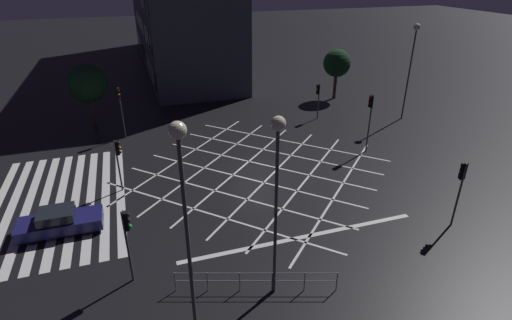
{
  "coord_description": "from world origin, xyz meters",
  "views": [
    {
      "loc": [
        23.75,
        -7.76,
        13.23
      ],
      "look_at": [
        0.0,
        0.0,
        0.91
      ],
      "focal_mm": 28.0,
      "sensor_mm": 36.0,
      "label": 1
    }
  ],
  "objects_px": {
    "street_tree_far": "(87,83)",
    "waiting_car": "(60,222)",
    "traffic_light_se_cross": "(127,232)",
    "street_tree_near": "(337,63)",
    "traffic_light_sw_main": "(120,103)",
    "street_lamp_far": "(413,50)",
    "traffic_light_median_north": "(370,112)",
    "traffic_light_median_south": "(118,155)",
    "street_lamp_west": "(277,169)",
    "street_lamp_east": "(184,198)",
    "traffic_light_nw_cross": "(318,94)",
    "traffic_light_ne_main": "(461,181)"
  },
  "relations": [
    {
      "from": "traffic_light_se_cross",
      "to": "street_tree_near",
      "type": "bearing_deg",
      "value": 45.04
    },
    {
      "from": "street_lamp_far",
      "to": "street_tree_near",
      "type": "relative_size",
      "value": 1.64
    },
    {
      "from": "street_tree_far",
      "to": "traffic_light_se_cross",
      "type": "bearing_deg",
      "value": 6.47
    },
    {
      "from": "traffic_light_ne_main",
      "to": "traffic_light_sw_main",
      "type": "relative_size",
      "value": 0.89
    },
    {
      "from": "street_lamp_east",
      "to": "street_lamp_far",
      "type": "bearing_deg",
      "value": 129.21
    },
    {
      "from": "traffic_light_sw_main",
      "to": "traffic_light_median_south",
      "type": "xyz_separation_m",
      "value": [
        8.94,
        -0.38,
        -0.59
      ]
    },
    {
      "from": "traffic_light_sw_main",
      "to": "street_lamp_far",
      "type": "distance_m",
      "value": 25.53
    },
    {
      "from": "traffic_light_ne_main",
      "to": "waiting_car",
      "type": "xyz_separation_m",
      "value": [
        -6.08,
        -20.8,
        -2.14
      ]
    },
    {
      "from": "traffic_light_median_north",
      "to": "street_tree_far",
      "type": "bearing_deg",
      "value": -31.65
    },
    {
      "from": "street_lamp_west",
      "to": "traffic_light_ne_main",
      "type": "bearing_deg",
      "value": 98.89
    },
    {
      "from": "street_lamp_east",
      "to": "street_lamp_far",
      "type": "distance_m",
      "value": 29.83
    },
    {
      "from": "street_lamp_far",
      "to": "street_tree_near",
      "type": "height_order",
      "value": "street_lamp_far"
    },
    {
      "from": "waiting_car",
      "to": "traffic_light_sw_main",
      "type": "bearing_deg",
      "value": 73.36
    },
    {
      "from": "traffic_light_median_north",
      "to": "traffic_light_se_cross",
      "type": "xyz_separation_m",
      "value": [
        9.05,
        -17.85,
        -0.55
      ]
    },
    {
      "from": "traffic_light_nw_cross",
      "to": "traffic_light_se_cross",
      "type": "xyz_separation_m",
      "value": [
        16.91,
        -17.47,
        0.3
      ]
    },
    {
      "from": "street_lamp_far",
      "to": "traffic_light_median_north",
      "type": "bearing_deg",
      "value": -53.64
    },
    {
      "from": "traffic_light_sw_main",
      "to": "traffic_light_ne_main",
      "type": "bearing_deg",
      "value": 42.46
    },
    {
      "from": "traffic_light_median_south",
      "to": "street_lamp_far",
      "type": "bearing_deg",
      "value": 12.62
    },
    {
      "from": "traffic_light_se_cross",
      "to": "street_tree_far",
      "type": "distance_m",
      "value": 21.73
    },
    {
      "from": "traffic_light_ne_main",
      "to": "street_tree_near",
      "type": "relative_size",
      "value": 0.73
    },
    {
      "from": "waiting_car",
      "to": "traffic_light_median_north",
      "type": "bearing_deg",
      "value": 10.31
    },
    {
      "from": "traffic_light_median_south",
      "to": "street_tree_far",
      "type": "height_order",
      "value": "street_tree_far"
    },
    {
      "from": "traffic_light_nw_cross",
      "to": "street_lamp_far",
      "type": "height_order",
      "value": "street_lamp_far"
    },
    {
      "from": "street_tree_near",
      "to": "street_tree_far",
      "type": "distance_m",
      "value": 24.58
    },
    {
      "from": "street_lamp_west",
      "to": "traffic_light_se_cross",
      "type": "bearing_deg",
      "value": -114.71
    },
    {
      "from": "traffic_light_median_south",
      "to": "street_lamp_far",
      "type": "distance_m",
      "value": 26.41
    },
    {
      "from": "traffic_light_nw_cross",
      "to": "traffic_light_sw_main",
      "type": "xyz_separation_m",
      "value": [
        -0.78,
        -17.36,
        0.68
      ]
    },
    {
      "from": "street_lamp_far",
      "to": "street_tree_far",
      "type": "bearing_deg",
      "value": -104.4
    },
    {
      "from": "traffic_light_median_north",
      "to": "street_tree_near",
      "type": "distance_m",
      "value": 13.8
    },
    {
      "from": "street_lamp_west",
      "to": "street_tree_near",
      "type": "xyz_separation_m",
      "value": [
        -24.86,
        16.25,
        -2.42
      ]
    },
    {
      "from": "traffic_light_median_south",
      "to": "waiting_car",
      "type": "relative_size",
      "value": 0.79
    },
    {
      "from": "traffic_light_se_cross",
      "to": "street_tree_far",
      "type": "height_order",
      "value": "street_tree_far"
    },
    {
      "from": "street_tree_near",
      "to": "traffic_light_sw_main",
      "type": "bearing_deg",
      "value": -78.53
    },
    {
      "from": "traffic_light_ne_main",
      "to": "street_lamp_east",
      "type": "height_order",
      "value": "street_lamp_east"
    },
    {
      "from": "street_tree_near",
      "to": "waiting_car",
      "type": "xyz_separation_m",
      "value": [
        17.02,
        -25.78,
        -3.16
      ]
    },
    {
      "from": "traffic_light_nw_cross",
      "to": "street_lamp_far",
      "type": "bearing_deg",
      "value": 162.42
    },
    {
      "from": "traffic_light_median_north",
      "to": "street_tree_far",
      "type": "relative_size",
      "value": 0.82
    },
    {
      "from": "traffic_light_median_south",
      "to": "street_lamp_east",
      "type": "relative_size",
      "value": 0.38
    },
    {
      "from": "street_lamp_west",
      "to": "street_lamp_far",
      "type": "bearing_deg",
      "value": 131.6
    },
    {
      "from": "traffic_light_ne_main",
      "to": "traffic_light_median_south",
      "type": "bearing_deg",
      "value": 60.91
    },
    {
      "from": "traffic_light_nw_cross",
      "to": "street_tree_near",
      "type": "bearing_deg",
      "value": -131.59
    },
    {
      "from": "traffic_light_nw_cross",
      "to": "street_tree_near",
      "type": "distance_m",
      "value": 7.15
    },
    {
      "from": "street_lamp_far",
      "to": "traffic_light_nw_cross",
      "type": "bearing_deg",
      "value": -107.58
    },
    {
      "from": "street_lamp_west",
      "to": "street_lamp_far",
      "type": "height_order",
      "value": "street_lamp_far"
    },
    {
      "from": "traffic_light_nw_cross",
      "to": "street_tree_far",
      "type": "height_order",
      "value": "street_tree_far"
    },
    {
      "from": "street_lamp_east",
      "to": "waiting_car",
      "type": "bearing_deg",
      "value": -148.92
    },
    {
      "from": "street_tree_far",
      "to": "waiting_car",
      "type": "relative_size",
      "value": 1.27
    },
    {
      "from": "street_lamp_west",
      "to": "street_lamp_far",
      "type": "xyz_separation_m",
      "value": [
        -17.16,
        19.33,
        0.22
      ]
    },
    {
      "from": "traffic_light_median_north",
      "to": "traffic_light_sw_main",
      "type": "distance_m",
      "value": 19.74
    },
    {
      "from": "traffic_light_sw_main",
      "to": "traffic_light_median_south",
      "type": "relative_size",
      "value": 1.24
    }
  ]
}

